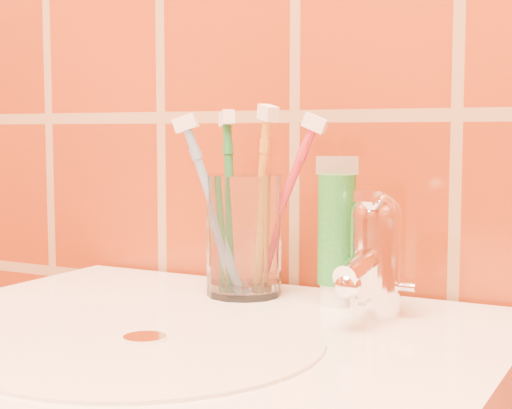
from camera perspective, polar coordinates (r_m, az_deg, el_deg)
The scene contains 7 objects.
glass_tumbler at distance 0.83m, azimuth -0.88°, elevation -2.26°, with size 0.08×0.08×0.13m, color white.
toothpaste_tube at distance 0.79m, azimuth 5.89°, elevation -2.30°, with size 0.04×0.04×0.15m.
faucet at distance 0.75m, azimuth 8.60°, elevation -3.26°, with size 0.05×0.11×0.12m.
toothbrush_0 at distance 0.82m, azimuth -3.07°, elevation -0.23°, with size 0.08×0.04×0.20m, color #6A8CBC, non-canonical shape.
toothbrush_1 at distance 0.83m, azimuth 1.79°, elevation -0.22°, with size 0.10×0.03×0.20m, color #C3293D, non-canonical shape.
toothbrush_2 at distance 0.82m, azimuth 0.31°, elevation 0.09°, with size 0.05×0.04×0.21m, color orange, non-canonical shape.
toothbrush_3 at distance 0.84m, azimuth -1.87°, elevation 0.07°, with size 0.05×0.05×0.20m, color #1D6C32, non-canonical shape.
Camera 1 is at (0.38, 0.39, 1.02)m, focal length 55.00 mm.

